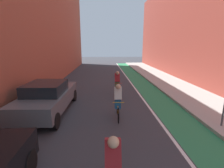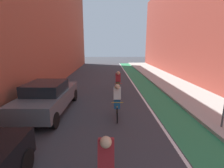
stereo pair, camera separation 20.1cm
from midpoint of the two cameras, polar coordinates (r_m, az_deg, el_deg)
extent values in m
plane|color=#38383D|center=(11.71, -1.12, -2.79)|extent=(77.25, 77.25, 0.00)
cube|color=#2D8451|center=(14.01, 11.72, -0.41)|extent=(1.60, 35.11, 0.00)
cube|color=white|center=(13.84, 8.09, -0.43)|extent=(0.12, 35.11, 0.00)
cube|color=#A8A59E|center=(14.71, 20.69, -0.07)|extent=(3.11, 35.11, 0.14)
cube|color=#9E4C38|center=(14.72, -26.36, 23.26)|extent=(3.00, 35.11, 12.25)
cube|color=brown|center=(17.50, 28.39, 18.29)|extent=(2.40, 31.11, 10.49)
cylinder|color=black|center=(5.06, -27.00, -23.03)|extent=(0.23, 0.66, 0.66)
cube|color=#595B60|center=(8.66, -20.43, -4.68)|extent=(2.01, 4.59, 0.70)
cube|color=black|center=(8.31, -21.29, -1.37)|extent=(1.69, 1.96, 0.55)
cylinder|color=black|center=(10.59, -21.32, -3.57)|extent=(0.24, 0.67, 0.66)
cylinder|color=black|center=(10.09, -12.36, -3.76)|extent=(0.24, 0.67, 0.66)
cylinder|color=black|center=(7.70, -30.78, -10.73)|extent=(0.24, 0.67, 0.66)
cylinder|color=black|center=(7.00, -18.60, -11.85)|extent=(0.24, 0.67, 0.66)
cube|color=maroon|center=(3.89, -0.28, -27.19)|extent=(0.28, 0.24, 0.56)
cube|color=maroon|center=(3.51, -0.27, -22.81)|extent=(0.33, 0.40, 0.60)
sphere|color=tan|center=(3.18, -0.26, -19.50)|extent=(0.22, 0.22, 0.22)
cube|color=#1E598C|center=(3.59, -0.29, -21.40)|extent=(0.26, 0.28, 0.39)
torus|color=black|center=(7.07, 2.67, -10.85)|extent=(0.06, 0.66, 0.66)
torus|color=black|center=(8.04, 2.41, -7.82)|extent=(0.06, 0.66, 0.66)
cylinder|color=gold|center=(7.48, 2.54, -7.68)|extent=(0.08, 0.96, 0.33)
cylinder|color=gold|center=(7.62, 2.51, -6.63)|extent=(0.04, 0.12, 0.55)
cylinder|color=gold|center=(6.94, 2.69, -6.43)|extent=(0.48, 0.04, 0.02)
cube|color=#1E598C|center=(7.52, 2.53, -6.32)|extent=(0.29, 0.25, 0.56)
cube|color=beige|center=(7.26, 2.60, -3.24)|extent=(0.33, 0.41, 0.60)
sphere|color=tan|center=(7.02, 2.67, -0.93)|extent=(0.22, 0.22, 0.22)
torus|color=black|center=(10.45, 2.76, -2.80)|extent=(0.05, 0.69, 0.69)
torus|color=black|center=(11.46, 2.43, -1.36)|extent=(0.05, 0.69, 0.69)
cylinder|color=red|center=(10.90, 2.60, -0.93)|extent=(0.05, 0.96, 0.33)
cylinder|color=red|center=(11.06, 2.54, -0.30)|extent=(0.04, 0.12, 0.55)
cylinder|color=red|center=(10.39, 2.76, 0.24)|extent=(0.48, 0.03, 0.02)
cube|color=#4C7247|center=(10.97, 2.57, -0.04)|extent=(0.28, 0.24, 0.56)
cube|color=maroon|center=(10.75, 2.64, 2.20)|extent=(0.32, 0.40, 0.60)
sphere|color=tan|center=(10.54, 2.71, 3.85)|extent=(0.22, 0.22, 0.22)
camera|label=1|loc=(0.10, -89.34, 0.15)|focal=26.42mm
camera|label=2|loc=(0.10, 90.66, -0.15)|focal=26.42mm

